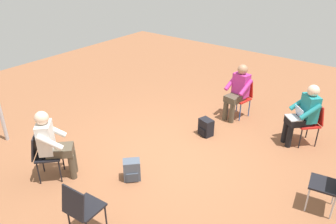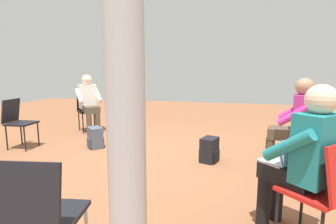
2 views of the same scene
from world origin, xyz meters
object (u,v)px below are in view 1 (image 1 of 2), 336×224
at_px(chair_west, 81,207).
at_px(backpack_by_empty_chair, 132,171).
at_px(chair_south, 331,183).
at_px(person_in_white, 52,141).
at_px(backpack_near_laptop_user, 206,128).
at_px(person_with_laptop, 304,112).
at_px(person_in_magenta, 238,89).
at_px(chair_northwest, 44,152).
at_px(chair_southeast, 310,121).
at_px(chair_east, 242,95).

xyz_separation_m(chair_west, backpack_by_empty_chair, (1.28, 0.32, -0.34)).
relative_size(chair_south, person_in_white, 0.69).
height_order(chair_west, backpack_near_laptop_user, chair_west).
relative_size(chair_west, chair_south, 1.00).
distance_m(person_with_laptop, person_in_magenta, 1.52).
bearing_deg(backpack_near_laptop_user, person_in_white, 154.61).
bearing_deg(chair_northwest, chair_south, 71.38).
xyz_separation_m(person_with_laptop, person_in_white, (-3.54, 2.91, 0.00)).
distance_m(chair_southeast, person_in_white, 4.75).
bearing_deg(chair_south, backpack_by_empty_chair, 104.40).
bearing_deg(person_in_magenta, backpack_near_laptop_user, 93.88).
relative_size(chair_northwest, chair_south, 1.00).
bearing_deg(person_in_white, chair_west, 21.66).
distance_m(chair_southeast, chair_west, 4.53).
relative_size(chair_west, backpack_by_empty_chair, 2.36).
height_order(chair_west, person_in_magenta, person_in_magenta).
distance_m(chair_south, person_in_white, 4.27).
relative_size(chair_southeast, chair_south, 1.00).
distance_m(chair_east, backpack_by_empty_chair, 3.27).
bearing_deg(person_with_laptop, person_in_magenta, 35.00).
xyz_separation_m(person_in_white, backpack_by_empty_chair, (0.71, -1.05, -0.54)).
distance_m(chair_northwest, chair_west, 1.55).
bearing_deg(chair_east, chair_southeast, -179.45).
bearing_deg(person_in_magenta, person_in_white, 80.21).
height_order(person_with_laptop, backpack_by_empty_chair, person_with_laptop).
xyz_separation_m(chair_east, backpack_by_empty_chair, (-3.23, 0.39, -0.34)).
xyz_separation_m(chair_northwest, chair_south, (2.04, -3.93, 0.00)).
relative_size(chair_west, person_in_white, 0.69).
bearing_deg(backpack_by_empty_chair, person_in_white, 124.28).
distance_m(chair_southeast, person_in_magenta, 1.63).
relative_size(chair_east, backpack_near_laptop_user, 2.36).
bearing_deg(chair_south, backpack_near_laptop_user, 63.83).
bearing_deg(chair_east, person_with_laptop, 175.25).
height_order(chair_northwest, chair_south, same).
bearing_deg(person_in_magenta, chair_west, 100.14).
height_order(chair_southeast, person_in_magenta, person_in_magenta).
distance_m(person_with_laptop, person_in_white, 4.58).
xyz_separation_m(person_with_laptop, person_in_magenta, (0.24, 1.50, 0.00)).
height_order(chair_northwest, chair_east, same).
relative_size(chair_east, person_in_white, 0.69).
height_order(chair_southeast, chair_east, same).
relative_size(chair_southeast, backpack_near_laptop_user, 2.36).
relative_size(chair_west, chair_east, 1.00).
relative_size(chair_south, person_in_magenta, 0.69).
height_order(person_in_white, backpack_by_empty_chair, person_in_white).
bearing_deg(backpack_near_laptop_user, chair_east, -7.28).
xyz_separation_m(chair_northwest, backpack_by_empty_chair, (0.83, -1.16, -0.34)).
relative_size(person_in_magenta, backpack_near_laptop_user, 3.44).
distance_m(chair_east, person_in_white, 4.20).
xyz_separation_m(person_in_white, backpack_near_laptop_user, (2.70, -1.28, -0.54)).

